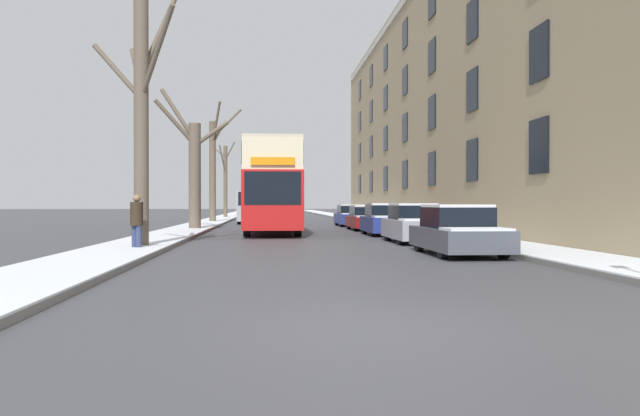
{
  "coord_description": "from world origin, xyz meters",
  "views": [
    {
      "loc": [
        -1.69,
        -7.16,
        1.45
      ],
      "look_at": [
        0.42,
        18.24,
        1.27
      ],
      "focal_mm": 35.0,
      "sensor_mm": 36.0,
      "label": 1
    }
  ],
  "objects_px": {
    "double_decker_bus": "(272,183)",
    "parked_car_0": "(458,232)",
    "bare_tree_left_0": "(142,111)",
    "bare_tree_left_2": "(214,167)",
    "pedestrian_left_sidewalk": "(137,221)",
    "parked_car_1": "(413,224)",
    "parked_car_4": "(351,216)",
    "bare_tree_left_3": "(225,179)",
    "parked_car_2": "(386,220)",
    "oncoming_van": "(252,206)",
    "parked_car_3": "(367,218)",
    "bare_tree_left_1": "(193,169)"
  },
  "relations": [
    {
      "from": "bare_tree_left_3",
      "to": "parked_car_2",
      "type": "relative_size",
      "value": 1.91
    },
    {
      "from": "bare_tree_left_0",
      "to": "bare_tree_left_1",
      "type": "distance_m",
      "value": 13.45
    },
    {
      "from": "parked_car_3",
      "to": "parked_car_0",
      "type": "bearing_deg",
      "value": -90.0
    },
    {
      "from": "parked_car_1",
      "to": "oncoming_van",
      "type": "relative_size",
      "value": 0.75
    },
    {
      "from": "bare_tree_left_3",
      "to": "pedestrian_left_sidewalk",
      "type": "relative_size",
      "value": 4.34
    },
    {
      "from": "parked_car_3",
      "to": "pedestrian_left_sidewalk",
      "type": "xyz_separation_m",
      "value": [
        -9.24,
        -14.92,
        0.31
      ]
    },
    {
      "from": "bare_tree_left_1",
      "to": "parked_car_1",
      "type": "distance_m",
      "value": 14.33
    },
    {
      "from": "parked_car_3",
      "to": "pedestrian_left_sidewalk",
      "type": "bearing_deg",
      "value": -121.75
    },
    {
      "from": "bare_tree_left_1",
      "to": "parked_car_0",
      "type": "height_order",
      "value": "bare_tree_left_1"
    },
    {
      "from": "parked_car_4",
      "to": "pedestrian_left_sidewalk",
      "type": "bearing_deg",
      "value": -113.59
    },
    {
      "from": "oncoming_van",
      "to": "parked_car_3",
      "type": "bearing_deg",
      "value": -60.47
    },
    {
      "from": "double_decker_bus",
      "to": "parked_car_4",
      "type": "bearing_deg",
      "value": 61.39
    },
    {
      "from": "bare_tree_left_2",
      "to": "oncoming_van",
      "type": "distance_m",
      "value": 4.22
    },
    {
      "from": "bare_tree_left_2",
      "to": "bare_tree_left_3",
      "type": "xyz_separation_m",
      "value": [
        -0.12,
        14.23,
        -0.38
      ]
    },
    {
      "from": "bare_tree_left_3",
      "to": "oncoming_van",
      "type": "relative_size",
      "value": 1.38
    },
    {
      "from": "double_decker_bus",
      "to": "bare_tree_left_3",
      "type": "bearing_deg",
      "value": 98.14
    },
    {
      "from": "double_decker_bus",
      "to": "oncoming_van",
      "type": "height_order",
      "value": "double_decker_bus"
    },
    {
      "from": "parked_car_0",
      "to": "parked_car_3",
      "type": "xyz_separation_m",
      "value": [
        0.0,
        16.45,
        -0.02
      ]
    },
    {
      "from": "pedestrian_left_sidewalk",
      "to": "parked_car_2",
      "type": "bearing_deg",
      "value": 81.37
    },
    {
      "from": "bare_tree_left_0",
      "to": "parked_car_0",
      "type": "relative_size",
      "value": 1.96
    },
    {
      "from": "bare_tree_left_0",
      "to": "bare_tree_left_3",
      "type": "height_order",
      "value": "bare_tree_left_0"
    },
    {
      "from": "parked_car_1",
      "to": "parked_car_4",
      "type": "relative_size",
      "value": 0.89
    },
    {
      "from": "parked_car_2",
      "to": "pedestrian_left_sidewalk",
      "type": "height_order",
      "value": "pedestrian_left_sidewalk"
    },
    {
      "from": "double_decker_bus",
      "to": "parked_car_3",
      "type": "distance_m",
      "value": 6.38
    },
    {
      "from": "bare_tree_left_1",
      "to": "parked_car_3",
      "type": "xyz_separation_m",
      "value": [
        9.3,
        0.43,
        -2.65
      ]
    },
    {
      "from": "bare_tree_left_0",
      "to": "parked_car_1",
      "type": "xyz_separation_m",
      "value": [
        9.29,
        2.82,
        -3.66
      ]
    },
    {
      "from": "bare_tree_left_0",
      "to": "oncoming_van",
      "type": "relative_size",
      "value": 1.57
    },
    {
      "from": "pedestrian_left_sidewalk",
      "to": "oncoming_van",
      "type": "bearing_deg",
      "value": 120.25
    },
    {
      "from": "parked_car_3",
      "to": "pedestrian_left_sidewalk",
      "type": "height_order",
      "value": "pedestrian_left_sidewalk"
    },
    {
      "from": "double_decker_bus",
      "to": "parked_car_0",
      "type": "bearing_deg",
      "value": -68.57
    },
    {
      "from": "bare_tree_left_2",
      "to": "bare_tree_left_0",
      "type": "bearing_deg",
      "value": -89.78
    },
    {
      "from": "bare_tree_left_1",
      "to": "parked_car_2",
      "type": "bearing_deg",
      "value": -28.96
    },
    {
      "from": "bare_tree_left_2",
      "to": "pedestrian_left_sidewalk",
      "type": "distance_m",
      "value": 27.86
    },
    {
      "from": "pedestrian_left_sidewalk",
      "to": "bare_tree_left_2",
      "type": "bearing_deg",
      "value": 126.34
    },
    {
      "from": "bare_tree_left_2",
      "to": "pedestrian_left_sidewalk",
      "type": "bearing_deg",
      "value": -89.69
    },
    {
      "from": "bare_tree_left_0",
      "to": "parked_car_2",
      "type": "bearing_deg",
      "value": 41.68
    },
    {
      "from": "bare_tree_left_2",
      "to": "parked_car_3",
      "type": "relative_size",
      "value": 1.99
    },
    {
      "from": "bare_tree_left_0",
      "to": "double_decker_bus",
      "type": "relative_size",
      "value": 0.84
    },
    {
      "from": "bare_tree_left_0",
      "to": "parked_car_2",
      "type": "distance_m",
      "value": 12.96
    },
    {
      "from": "bare_tree_left_0",
      "to": "pedestrian_left_sidewalk",
      "type": "distance_m",
      "value": 3.56
    },
    {
      "from": "bare_tree_left_1",
      "to": "bare_tree_left_2",
      "type": "height_order",
      "value": "bare_tree_left_2"
    },
    {
      "from": "bare_tree_left_1",
      "to": "bare_tree_left_3",
      "type": "xyz_separation_m",
      "value": [
        -0.21,
        27.41,
        0.5
      ]
    },
    {
      "from": "parked_car_3",
      "to": "parked_car_1",
      "type": "bearing_deg",
      "value": -90.0
    },
    {
      "from": "bare_tree_left_1",
      "to": "oncoming_van",
      "type": "distance_m",
      "value": 12.48
    },
    {
      "from": "bare_tree_left_3",
      "to": "oncoming_van",
      "type": "bearing_deg",
      "value": -79.17
    },
    {
      "from": "parked_car_4",
      "to": "bare_tree_left_2",
      "type": "bearing_deg",
      "value": 145.2
    },
    {
      "from": "bare_tree_left_0",
      "to": "parked_car_3",
      "type": "relative_size",
      "value": 1.92
    },
    {
      "from": "parked_car_1",
      "to": "parked_car_3",
      "type": "distance_m",
      "value": 11.02
    },
    {
      "from": "oncoming_van",
      "to": "pedestrian_left_sidewalk",
      "type": "relative_size",
      "value": 3.14
    },
    {
      "from": "pedestrian_left_sidewalk",
      "to": "parked_car_4",
      "type": "bearing_deg",
      "value": 102.44
    }
  ]
}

